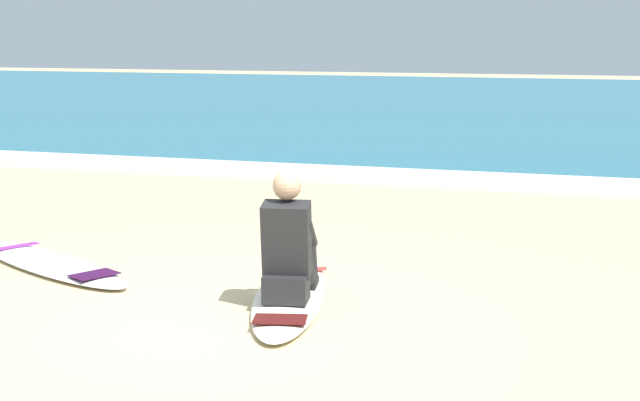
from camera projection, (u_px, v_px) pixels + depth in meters
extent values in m
plane|color=#CCB584|center=(214.00, 324.00, 6.66)|extent=(80.00, 80.00, 0.00)
cube|color=teal|center=(523.00, 105.00, 25.78)|extent=(80.00, 28.00, 0.10)
cube|color=white|center=(417.00, 178.00, 12.93)|extent=(80.00, 0.90, 0.11)
ellipsoid|color=#EFE5C6|center=(290.00, 294.00, 7.27)|extent=(1.09, 2.43, 0.07)
cube|color=red|center=(298.00, 268.00, 7.92)|extent=(0.49, 0.21, 0.01)
cube|color=#4A1311|center=(280.00, 319.00, 6.52)|extent=(0.41, 0.32, 0.01)
cube|color=#232326|center=(286.00, 288.00, 6.93)|extent=(0.36, 0.31, 0.20)
cylinder|color=#232326|center=(277.00, 261.00, 7.09)|extent=(0.22, 0.43, 0.43)
cylinder|color=#232326|center=(279.00, 259.00, 7.30)|extent=(0.17, 0.28, 0.42)
cube|color=#232326|center=(280.00, 281.00, 7.40)|extent=(0.14, 0.23, 0.05)
cylinder|color=#232326|center=(303.00, 262.00, 7.07)|extent=(0.22, 0.43, 0.43)
cylinder|color=#232326|center=(309.00, 259.00, 7.27)|extent=(0.17, 0.28, 0.42)
cube|color=#232326|center=(311.00, 282.00, 7.37)|extent=(0.14, 0.23, 0.05)
cube|color=#232326|center=(287.00, 239.00, 6.90)|extent=(0.39, 0.35, 0.57)
sphere|color=tan|center=(287.00, 186.00, 6.86)|extent=(0.21, 0.21, 0.21)
cylinder|color=#232326|center=(271.00, 231.00, 7.06)|extent=(0.16, 0.41, 0.31)
cylinder|color=#232326|center=(309.00, 232.00, 7.03)|extent=(0.16, 0.41, 0.31)
ellipsoid|color=white|center=(49.00, 263.00, 8.25)|extent=(2.31, 1.56, 0.07)
cube|color=purple|center=(13.00, 247.00, 8.71)|extent=(0.31, 0.47, 0.01)
cube|color=#351037|center=(94.00, 274.00, 7.72)|extent=(0.38, 0.43, 0.01)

